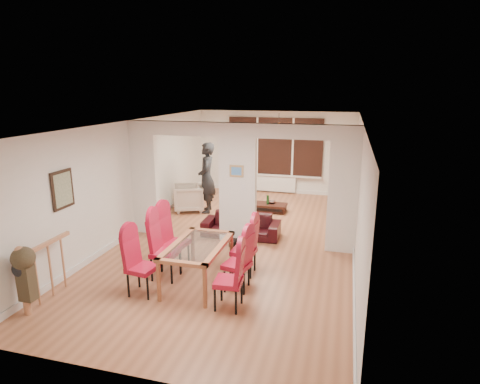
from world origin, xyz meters
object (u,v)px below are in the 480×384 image
at_px(dining_chair_ra, 228,277).
at_px(armchair, 189,198).
at_px(television, 333,203).
at_px(coffee_table, 269,208).
at_px(dining_chair_lb, 165,248).
at_px(sofa, 241,225).
at_px(dining_table, 198,264).
at_px(dining_chair_la, 142,264).
at_px(person, 207,178).
at_px(bowl, 271,202).
at_px(dining_chair_rb, 237,261).
at_px(dining_chair_rc, 244,247).
at_px(bottle, 268,199).
at_px(dining_chair_lc, 175,239).

bearing_deg(dining_chair_ra, armchair, 114.39).
height_order(armchair, television, armchair).
bearing_deg(dining_chair_ra, coffee_table, 89.68).
xyz_separation_m(dining_chair_lb, sofa, (0.75, 2.36, -0.31)).
height_order(dining_table, dining_chair_la, dining_chair_la).
distance_m(person, television, 3.48).
bearing_deg(sofa, armchair, 138.83).
height_order(dining_chair_la, dining_chair_ra, dining_chair_la).
relative_size(person, bowl, 8.34).
bearing_deg(dining_chair_rb, dining_chair_rc, 105.81).
xyz_separation_m(television, bowl, (-1.65, -0.24, -0.05)).
bearing_deg(person, bowl, 91.03).
bearing_deg(bottle, dining_chair_la, -102.61).
relative_size(dining_chair_rc, armchair, 1.29).
relative_size(dining_chair_lc, bottle, 4.22).
height_order(dining_chair_lc, bottle, dining_chair_lc).
bearing_deg(dining_table, television, 66.33).
distance_m(dining_chair_lb, television, 5.42).
xyz_separation_m(sofa, bowl, (0.31, 2.09, -0.00)).
bearing_deg(dining_chair_rc, television, 75.06).
xyz_separation_m(dining_chair_ra, bowl, (-0.30, 5.12, -0.26)).
bearing_deg(dining_chair_lb, person, 95.19).
distance_m(dining_table, bowl, 4.52).
bearing_deg(coffee_table, person, -164.84).
bearing_deg(coffee_table, armchair, -168.08).
distance_m(armchair, coffee_table, 2.22).
height_order(dining_chair_ra, sofa, dining_chair_ra).
height_order(dining_chair_lc, dining_chair_rc, dining_chair_lc).
xyz_separation_m(dining_chair_rb, sofa, (-0.57, 2.42, -0.26)).
xyz_separation_m(person, bottle, (1.61, 0.38, -0.59)).
xyz_separation_m(bottle, bowl, (0.08, 0.14, -0.11)).
xyz_separation_m(dining_chair_lc, coffee_table, (1.01, 3.95, -0.46)).
distance_m(dining_chair_lb, sofa, 2.50).
height_order(television, bottle, television).
distance_m(dining_chair_la, television, 6.02).
height_order(person, bottle, person).
height_order(television, bowl, television).
xyz_separation_m(armchair, bottle, (2.14, 0.40, -0.00)).
bearing_deg(armchair, dining_chair_lb, -5.84).
distance_m(dining_chair_ra, sofa, 3.10).
bearing_deg(person, dining_chair_lb, -7.02).
relative_size(dining_chair_lc, dining_chair_rc, 1.11).
bearing_deg(coffee_table, dining_chair_lb, -102.86).
relative_size(dining_table, person, 0.81).
relative_size(person, coffee_table, 1.95).
bearing_deg(person, dining_chair_rc, 13.32).
bearing_deg(sofa, dining_chair_la, -108.54).
distance_m(dining_chair_rc, person, 3.93).
height_order(sofa, bowl, sofa).
bearing_deg(dining_chair_lb, dining_table, -8.37).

